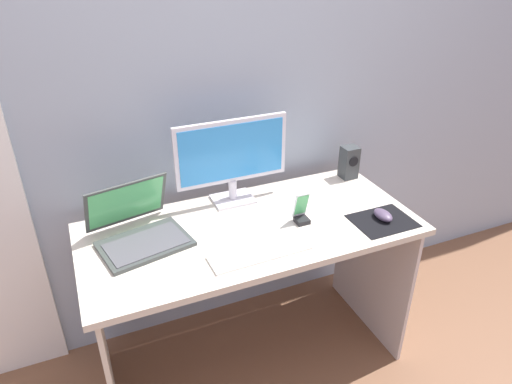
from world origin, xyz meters
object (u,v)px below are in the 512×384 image
speaker_right (349,162)px  mouse (383,215)px  phone_in_dock (301,212)px  keyboard_external (260,252)px  monitor (232,157)px  laptop (139,230)px

speaker_right → mouse: (-0.08, -0.39, -0.06)m
speaker_right → phone_in_dock: speaker_right is taller
mouse → phone_in_dock: 0.35m
keyboard_external → speaker_right: bearing=30.6°
keyboard_external → mouse: bearing=0.2°
monitor → laptop: 0.50m
speaker_right → phone_in_dock: 0.49m
mouse → speaker_right: bearing=78.5°
mouse → phone_in_dock: phone_in_dock is taller
laptop → keyboard_external: 0.48m
laptop → keyboard_external: size_ratio=0.99×
keyboard_external → phone_in_dock: 0.28m
monitor → laptop: monitor is taller
monitor → mouse: monitor is taller
keyboard_external → phone_in_dock: phone_in_dock is taller
monitor → phone_in_dock: size_ratio=3.65×
laptop → mouse: 1.00m
speaker_right → laptop: size_ratio=0.41×
monitor → speaker_right: bearing=-0.4°
monitor → keyboard_external: size_ratio=1.28×
laptop → mouse: size_ratio=3.86×
monitor → phone_in_dock: 0.38m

